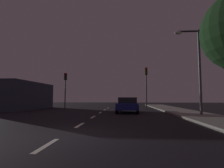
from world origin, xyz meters
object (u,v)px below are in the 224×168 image
object	(u,v)px
car_stopped_ahead	(128,105)
street_lamp_right	(195,63)
traffic_signal_left	(65,83)
traffic_signal_right	(146,80)

from	to	relation	value
car_stopped_ahead	street_lamp_right	world-z (taller)	street_lamp_right
traffic_signal_left	car_stopped_ahead	size ratio (longest dim) A/B	1.04
traffic_signal_left	traffic_signal_right	xyz separation A→B (m)	(10.35, 0.00, 0.39)
car_stopped_ahead	street_lamp_right	bearing A→B (deg)	-33.18
traffic_signal_right	car_stopped_ahead	size ratio (longest dim) A/B	1.18
traffic_signal_left	traffic_signal_right	bearing A→B (deg)	0.01
traffic_signal_right	car_stopped_ahead	xyz separation A→B (m)	(-2.40, -5.85, -2.87)
traffic_signal_right	car_stopped_ahead	bearing A→B (deg)	-112.34
traffic_signal_left	car_stopped_ahead	xyz separation A→B (m)	(7.95, -5.85, -2.49)
traffic_signal_left	car_stopped_ahead	bearing A→B (deg)	-36.34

